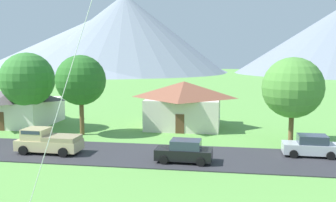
{
  "coord_description": "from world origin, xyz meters",
  "views": [
    {
      "loc": [
        1.81,
        -1.99,
        8.11
      ],
      "look_at": [
        -1.8,
        20.62,
        5.22
      ],
      "focal_mm": 40.24,
      "sensor_mm": 36.0,
      "label": 1
    }
  ],
  "objects": [
    {
      "name": "house_leftmost",
      "position": [
        -2.95,
        38.97,
        2.63
      ],
      "size": [
        8.42,
        7.66,
        5.09
      ],
      "color": "beige",
      "rests_on": "ground"
    },
    {
      "name": "mountain_west_ridge",
      "position": [
        -42.07,
        156.19,
        16.53
      ],
      "size": [
        86.11,
        86.11,
        33.05
      ],
      "primitive_type": "cone",
      "color": "gray",
      "rests_on": "ground"
    },
    {
      "name": "tree_right_of_center",
      "position": [
        7.51,
        32.67,
        5.1
      ],
      "size": [
        5.43,
        5.43,
        7.82
      ],
      "color": "brown",
      "rests_on": "ground"
    },
    {
      "name": "parked_car_black_west_end",
      "position": [
        -1.3,
        25.18,
        0.87
      ],
      "size": [
        4.26,
        2.19,
        1.68
      ],
      "color": "black",
      "rests_on": "road_strip"
    },
    {
      "name": "parked_car_silver_mid_west",
      "position": [
        8.36,
        28.4,
        0.87
      ],
      "size": [
        4.24,
        2.15,
        1.68
      ],
      "color": "#B7BCC1",
      "rests_on": "road_strip"
    },
    {
      "name": "house_left_center",
      "position": [
        -21.9,
        37.72,
        2.3
      ],
      "size": [
        8.15,
        8.35,
        4.44
      ],
      "color": "silver",
      "rests_on": "ground"
    },
    {
      "name": "pickup_truck_sand_west_side",
      "position": [
        -12.6,
        26.0,
        1.06
      ],
      "size": [
        5.26,
        2.44,
        1.99
      ],
      "color": "#C6B284",
      "rests_on": "road_strip"
    },
    {
      "name": "road_strip",
      "position": [
        0.0,
        26.74,
        0.04
      ],
      "size": [
        160.0,
        7.06,
        0.08
      ],
      "primitive_type": "cube",
      "color": "#2D2D33",
      "rests_on": "ground"
    },
    {
      "name": "tree_near_left",
      "position": [
        -19.17,
        34.91,
        5.38
      ],
      "size": [
        5.71,
        5.71,
        8.25
      ],
      "color": "brown",
      "rests_on": "ground"
    },
    {
      "name": "mountain_east_ridge",
      "position": [
        -53.95,
        164.0,
        12.88
      ],
      "size": [
        111.29,
        111.29,
        25.76
      ],
      "primitive_type": "cone",
      "color": "gray",
      "rests_on": "ground"
    },
    {
      "name": "tree_left_of_center",
      "position": [
        -12.59,
        33.34,
        5.49
      ],
      "size": [
        4.97,
        4.97,
        8.0
      ],
      "color": "brown",
      "rests_on": "ground"
    }
  ]
}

